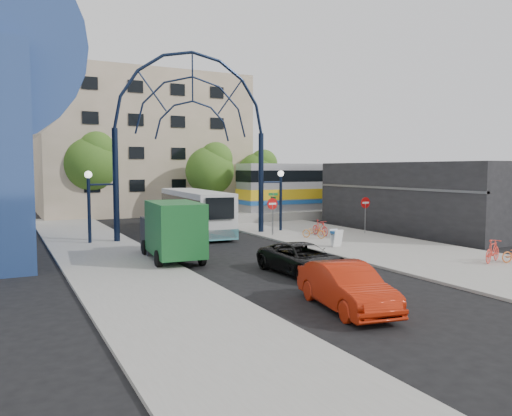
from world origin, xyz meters
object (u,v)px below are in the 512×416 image
tree_north_a (211,168)px  tree_north_c (259,171)px  city_bus (195,211)px  red_sedan (346,287)px  black_suv (303,259)px  do_not_enter_sign (365,206)px  sandwich_board (336,236)px  bike_far_b (493,251)px  train_car (358,186)px  green_truck (171,231)px  tree_north_b (91,161)px  gateway_arch (193,107)px  stop_sign (272,207)px  bike_near_a (314,232)px  street_name_sign (273,204)px  bike_near_b (320,228)px

tree_north_a → tree_north_c: size_ratio=1.08×
city_bus → red_sedan: 20.51m
city_bus → black_suv: size_ratio=2.31×
do_not_enter_sign → red_sedan: 18.90m
sandwich_board → bike_far_b: bearing=-62.6°
train_car → green_truck: (-23.83, -15.20, -1.43)m
tree_north_b → gateway_arch: bearing=-76.3°
gateway_arch → do_not_enter_sign: size_ratio=5.50×
train_car → red_sedan: size_ratio=5.53×
stop_sign → do_not_enter_sign: stop_sign is taller
bike_near_a → tree_north_a: bearing=56.8°
tree_north_a → green_truck: bearing=-117.5°
do_not_enter_sign → bike_far_b: (-1.65, -11.26, -1.31)m
tree_north_a → black_suv: tree_north_a is taller
gateway_arch → black_suv: size_ratio=2.85×
gateway_arch → tree_north_c: gateway_arch is taller
gateway_arch → city_bus: gateway_arch is taller
train_car → green_truck: train_car is taller
street_name_sign → sandwich_board: street_name_sign is taller
do_not_enter_sign → bike_far_b: size_ratio=1.37×
tree_north_c → bike_far_b: 29.54m
train_car → red_sedan: train_car is taller
tree_north_c → gateway_arch: bearing=-131.0°
do_not_enter_sign → tree_north_c: 18.11m
city_bus → bike_near_a: (5.58, -6.64, -1.04)m
tree_north_b → red_sedan: 34.46m
city_bus → street_name_sign: bearing=-35.6°
street_name_sign → black_suv: bearing=-113.4°
tree_north_a → city_bus: 11.44m
do_not_enter_sign → tree_north_b: tree_north_b is taller
stop_sign → city_bus: city_bus is taller
tree_north_a → tree_north_c: tree_north_a is taller
bike_far_b → do_not_enter_sign: bearing=-28.0°
tree_north_a → bike_near_b: 16.09m
gateway_arch → tree_north_c: 18.95m
stop_sign → bike_far_b: size_ratio=1.38×
bike_near_a → bike_near_b: bike_near_b is taller
stop_sign → tree_north_b: tree_north_b is taller
do_not_enter_sign → black_suv: bearing=-140.4°
stop_sign → bike_far_b: stop_sign is taller
gateway_arch → train_car: (20.00, 8.00, -5.66)m
stop_sign → red_sedan: stop_sign is taller
do_not_enter_sign → bike_near_b: bearing=173.4°
gateway_arch → stop_sign: gateway_arch is taller
sandwich_board → red_sedan: 12.35m
tree_north_c → street_name_sign: bearing=-114.3°
street_name_sign → red_sedan: street_name_sign is taller
green_truck → red_sedan: bearing=-72.9°
tree_north_b → tree_north_c: size_ratio=1.23×
black_suv → bike_near_a: (6.28, 8.51, -0.14)m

